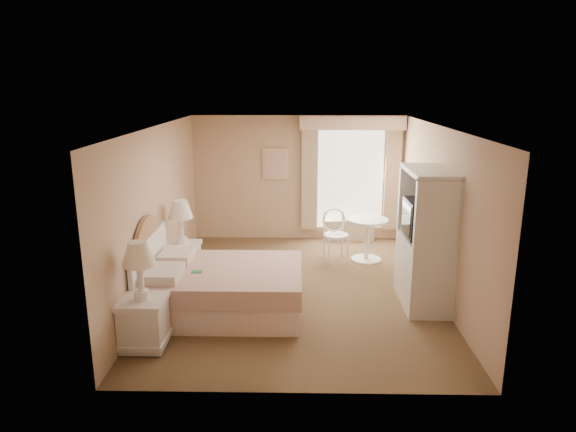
{
  "coord_description": "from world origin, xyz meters",
  "views": [
    {
      "loc": [
        -0.0,
        -7.43,
        3.11
      ],
      "look_at": [
        -0.15,
        0.3,
        1.1
      ],
      "focal_mm": 32.0,
      "sensor_mm": 36.0,
      "label": 1
    }
  ],
  "objects_px": {
    "round_table": "(367,233)",
    "armoire": "(425,249)",
    "bed": "(217,287)",
    "nightstand_near": "(143,309)",
    "cafe_chair": "(335,231)",
    "nightstand_far": "(182,252)"
  },
  "relations": [
    {
      "from": "round_table",
      "to": "armoire",
      "type": "xyz_separation_m",
      "value": [
        0.57,
        -1.85,
        0.3
      ]
    },
    {
      "from": "nightstand_near",
      "to": "nightstand_far",
      "type": "distance_m",
      "value": 2.15
    },
    {
      "from": "round_table",
      "to": "cafe_chair",
      "type": "distance_m",
      "value": 0.57
    },
    {
      "from": "bed",
      "to": "nightstand_far",
      "type": "bearing_deg",
      "value": 123.7
    },
    {
      "from": "nightstand_far",
      "to": "armoire",
      "type": "height_order",
      "value": "armoire"
    },
    {
      "from": "nightstand_near",
      "to": "cafe_chair",
      "type": "xyz_separation_m",
      "value": [
        2.51,
        3.29,
        0.04
      ]
    },
    {
      "from": "nightstand_far",
      "to": "round_table",
      "type": "distance_m",
      "value": 3.27
    },
    {
      "from": "bed",
      "to": "armoire",
      "type": "distance_m",
      "value": 2.99
    },
    {
      "from": "nightstand_far",
      "to": "armoire",
      "type": "relative_size",
      "value": 0.67
    },
    {
      "from": "bed",
      "to": "round_table",
      "type": "relative_size",
      "value": 2.76
    },
    {
      "from": "bed",
      "to": "armoire",
      "type": "height_order",
      "value": "armoire"
    },
    {
      "from": "bed",
      "to": "cafe_chair",
      "type": "bearing_deg",
      "value": 51.09
    },
    {
      "from": "nightstand_far",
      "to": "cafe_chair",
      "type": "bearing_deg",
      "value": 24.43
    },
    {
      "from": "bed",
      "to": "nightstand_near",
      "type": "height_order",
      "value": "bed"
    },
    {
      "from": "bed",
      "to": "nightstand_far",
      "type": "distance_m",
      "value": 1.31
    },
    {
      "from": "bed",
      "to": "nightstand_near",
      "type": "relative_size",
      "value": 1.62
    },
    {
      "from": "nightstand_near",
      "to": "cafe_chair",
      "type": "height_order",
      "value": "nightstand_near"
    },
    {
      "from": "nightstand_far",
      "to": "cafe_chair",
      "type": "xyz_separation_m",
      "value": [
        2.51,
        1.14,
        0.04
      ]
    },
    {
      "from": "nightstand_near",
      "to": "armoire",
      "type": "height_order",
      "value": "armoire"
    },
    {
      "from": "nightstand_far",
      "to": "bed",
      "type": "bearing_deg",
      "value": -56.3
    },
    {
      "from": "bed",
      "to": "cafe_chair",
      "type": "xyz_separation_m",
      "value": [
        1.79,
        2.22,
        0.18
      ]
    },
    {
      "from": "nightstand_far",
      "to": "armoire",
      "type": "distance_m",
      "value": 3.75
    }
  ]
}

